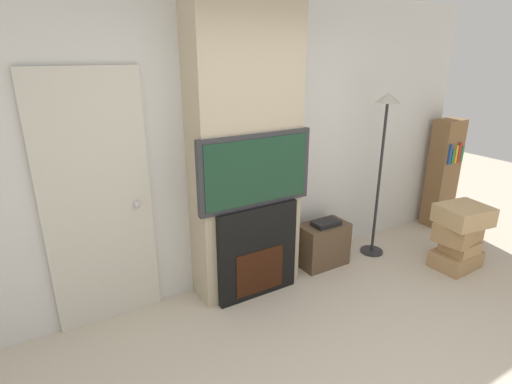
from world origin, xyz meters
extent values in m
cube|color=silver|center=(0.00, 2.03, 1.35)|extent=(6.00, 0.06, 2.70)
cube|color=#BCAD8E|center=(0.00, 1.82, 1.35)|extent=(0.99, 0.36, 2.70)
cube|color=black|center=(0.00, 1.64, 0.45)|extent=(0.80, 0.14, 0.89)
cube|color=#33160A|center=(0.00, 1.57, 0.27)|extent=(0.49, 0.01, 0.43)
cube|color=#2D2D33|center=(0.00, 1.64, 1.22)|extent=(1.08, 0.06, 0.65)
cube|color=#143823|center=(0.00, 1.61, 1.22)|extent=(1.00, 0.01, 0.57)
cylinder|color=#262628|center=(1.56, 1.66, 0.01)|extent=(0.25, 0.25, 0.03)
cylinder|color=#262628|center=(1.56, 1.66, 0.86)|extent=(0.03, 0.03, 1.67)
cone|color=#B7B2A3|center=(1.56, 1.66, 1.74)|extent=(0.25, 0.25, 0.10)
cube|color=tan|center=(2.08, 0.97, 0.09)|extent=(0.49, 0.36, 0.18)
cube|color=tan|center=(2.08, 0.94, 0.25)|extent=(0.33, 0.29, 0.13)
cube|color=tan|center=(2.06, 0.98, 0.41)|extent=(0.50, 0.39, 0.20)
cube|color=tan|center=(2.07, 0.96, 0.61)|extent=(0.53, 0.47, 0.19)
cube|color=brown|center=(0.90, 1.75, 0.23)|extent=(0.53, 0.31, 0.47)
cube|color=black|center=(0.90, 1.72, 0.49)|extent=(0.29, 0.17, 0.05)
cube|color=brown|center=(2.91, 1.81, 0.70)|extent=(0.36, 0.24, 1.39)
cube|color=#234799|center=(2.79, 1.67, 0.99)|extent=(0.04, 0.02, 0.25)
cube|color=#2D7F3D|center=(2.85, 1.67, 0.96)|extent=(0.04, 0.02, 0.18)
cube|color=gold|center=(2.91, 1.67, 0.98)|extent=(0.04, 0.02, 0.23)
cube|color=#B22823|center=(2.97, 1.67, 0.99)|extent=(0.05, 0.02, 0.25)
cube|color=#2D7F3D|center=(3.03, 1.67, 0.97)|extent=(0.04, 0.02, 0.20)
cube|color=beige|center=(-1.25, 1.98, 1.04)|extent=(0.83, 0.04, 2.09)
sphere|color=silver|center=(-0.96, 1.94, 1.00)|extent=(0.06, 0.06, 0.06)
camera|label=1|loc=(-1.69, -1.17, 2.18)|focal=28.00mm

